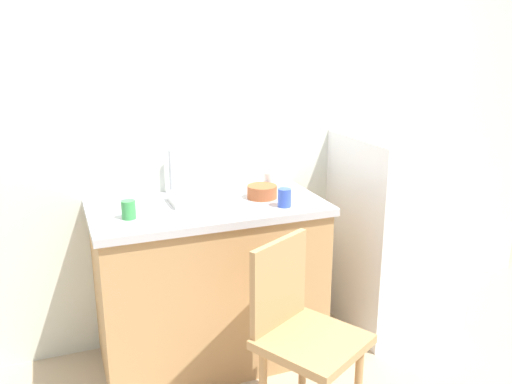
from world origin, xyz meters
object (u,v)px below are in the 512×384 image
(chair, at_px, (301,331))
(dish_tray, at_px, (198,197))
(refrigerator, at_px, (396,231))
(cup_blue, at_px, (284,198))
(cup_green, at_px, (129,210))
(terracotta_bowl, at_px, (262,192))
(cup_white, at_px, (270,182))

(chair, relative_size, dish_tray, 3.18)
(refrigerator, distance_m, dish_tray, 1.26)
(cup_blue, bearing_deg, cup_green, 172.76)
(refrigerator, height_order, cup_blue, refrigerator)
(dish_tray, relative_size, cup_blue, 2.99)
(cup_green, bearing_deg, dish_tray, 20.07)
(refrigerator, bearing_deg, terracotta_bowl, 179.32)
(chair, height_order, terracotta_bowl, terracotta_bowl)
(refrigerator, xyz_separation_m, dish_tray, (-1.21, 0.06, 0.33))
(dish_tray, bearing_deg, chair, -71.99)
(terracotta_bowl, bearing_deg, cup_white, 48.76)
(dish_tray, height_order, cup_blue, cup_blue)
(cup_white, bearing_deg, cup_green, -166.80)
(terracotta_bowl, bearing_deg, chair, -97.90)
(refrigerator, relative_size, dish_tray, 4.21)
(refrigerator, xyz_separation_m, cup_blue, (-0.82, -0.17, 0.35))
(chair, bearing_deg, terracotta_bowl, 53.32)
(terracotta_bowl, bearing_deg, cup_blue, -74.61)
(refrigerator, height_order, chair, refrigerator)
(dish_tray, xyz_separation_m, cup_blue, (0.39, -0.23, 0.02))
(dish_tray, relative_size, cup_white, 2.56)
(chair, distance_m, cup_white, 0.94)
(cup_white, bearing_deg, refrigerator, -8.49)
(cup_green, xyz_separation_m, cup_white, (0.81, 0.19, 0.01))
(cup_green, bearing_deg, refrigerator, 2.64)
(dish_tray, xyz_separation_m, cup_green, (-0.37, -0.14, 0.02))
(refrigerator, relative_size, cup_blue, 12.57)
(refrigerator, bearing_deg, chair, -144.67)
(terracotta_bowl, relative_size, cup_white, 1.46)
(cup_green, distance_m, cup_blue, 0.77)
(chair, bearing_deg, cup_blue, 45.39)
(terracotta_bowl, distance_m, cup_white, 0.14)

